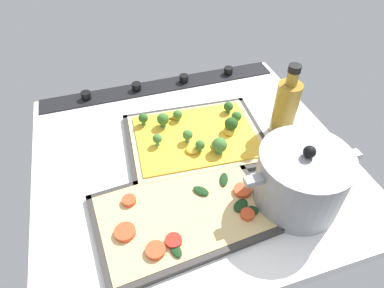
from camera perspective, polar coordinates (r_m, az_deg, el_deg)
The scene contains 8 objects.
ground_plane at distance 83.44cm, azimuth 0.03°, elevation -2.84°, with size 74.49×70.43×3.00cm, color white.
stove_control_panel at distance 105.84cm, azimuth -5.28°, elevation 9.88°, with size 71.51×7.00×2.60cm.
baking_tray_front at distance 86.13cm, azimuth 0.62°, elevation 0.72°, with size 36.20×28.87×1.30cm.
broccoli_pizza at distance 85.35cm, azimuth 0.81°, elevation 1.47°, with size 33.64×26.31×5.45cm.
baking_tray_back at distance 71.24cm, azimuth -1.57°, elevation -11.73°, with size 37.43×25.85×1.30cm.
veggie_pizza_back at distance 70.52cm, azimuth -1.51°, elevation -11.57°, with size 34.85×23.27×1.90cm.
cooking_pot at distance 72.00cm, azimuth 17.81°, elevation -5.69°, with size 25.25×18.41×15.77cm.
oil_bottle at distance 87.27cm, azimuth 15.53°, elevation 6.04°, with size 5.95×5.95×19.62cm.
Camera 1 is at (17.54, 54.85, 58.89)cm, focal length 31.59 mm.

